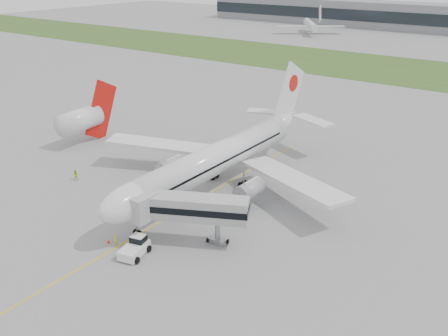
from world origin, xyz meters
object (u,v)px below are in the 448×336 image
Objects in this scene: ground_crew_near at (115,239)px; neighbor_aircraft at (83,119)px; airliner at (221,156)px; pushback_tug at (135,247)px; jet_bridge at (186,208)px.

neighbor_aircraft reaches higher than ground_crew_near.
neighbor_aircraft is (-35.73, 24.41, 4.40)m from ground_crew_near.
airliner is 10.93× the size of pushback_tug.
airliner is at bearing -86.99° from ground_crew_near.
neighbor_aircraft is at bearing 130.38° from jet_bridge.
ground_crew_near is (-7.55, -6.07, -4.46)m from jet_bridge.
airliner is 36.31m from neighbor_aircraft.
airliner is at bearing -8.34° from neighbor_aircraft.
pushback_tug reaches higher than ground_crew_near.
pushback_tug is 0.30× the size of neighbor_aircraft.
jet_bridge is 10.67m from ground_crew_near.
airliner reaches higher than pushback_tug.
airliner reaches higher than neighbor_aircraft.
neighbor_aircraft is (-36.29, 1.07, -0.41)m from airliner.
pushback_tug is at bearing -38.40° from neighbor_aircraft.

